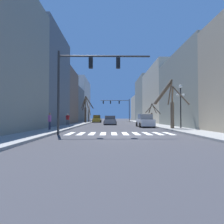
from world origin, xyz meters
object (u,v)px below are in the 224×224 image
(street_tree_left_mid, at_px, (86,109))
(traffic_signal_far, at_px, (118,105))
(car_parked_left_near, at_px, (110,120))
(street_tree_right_mid, at_px, (170,104))
(traffic_signal_near, at_px, (85,73))
(street_tree_left_near, at_px, (89,115))
(car_driving_toward_lane, at_px, (145,121))
(pedestrian_waiting_at_curb, at_px, (68,118))
(street_lamp_right_corner, at_px, (181,97))
(street_tree_right_near, at_px, (152,114))
(car_parked_left_far, at_px, (97,119))
(pedestrian_on_right_sidewalk, at_px, (50,120))

(street_tree_left_mid, bearing_deg, traffic_signal_far, 56.65)
(car_parked_left_near, distance_m, street_tree_right_mid, 13.89)
(traffic_signal_far, relative_size, street_tree_left_mid, 1.44)
(traffic_signal_near, bearing_deg, street_tree_right_mid, 30.26)
(car_parked_left_near, bearing_deg, street_tree_left_near, -158.62)
(traffic_signal_far, height_order, car_driving_toward_lane, traffic_signal_far)
(street_tree_left_near, bearing_deg, traffic_signal_near, -83.80)
(street_tree_left_mid, distance_m, street_tree_left_near, 6.11)
(pedestrian_waiting_at_curb, distance_m, street_tree_left_near, 18.88)
(street_lamp_right_corner, xyz_separation_m, street_tree_left_near, (-13.02, 25.64, -1.62))
(traffic_signal_far, bearing_deg, street_tree_left_near, -142.93)
(traffic_signal_far, bearing_deg, traffic_signal_near, -96.99)
(street_lamp_right_corner, relative_size, car_driving_toward_lane, 1.09)
(street_lamp_right_corner, relative_size, street_tree_right_mid, 0.90)
(car_parked_left_near, bearing_deg, street_tree_left_mid, -145.10)
(car_parked_left_near, height_order, street_tree_right_near, street_tree_right_near)
(car_parked_left_far, xyz_separation_m, car_parked_left_near, (3.20, -12.44, -0.10))
(car_parked_left_near, bearing_deg, street_lamp_right_corner, 32.64)
(pedestrian_on_right_sidewalk, bearing_deg, pedestrian_waiting_at_curb, 0.51)
(traffic_signal_far, relative_size, street_tree_right_mid, 1.60)
(traffic_signal_near, height_order, street_tree_left_near, traffic_signal_near)
(car_parked_left_near, relative_size, street_tree_right_near, 1.27)
(pedestrian_waiting_at_curb, distance_m, pedestrian_on_right_sidewalk, 8.77)
(street_lamp_right_corner, height_order, street_tree_left_near, street_lamp_right_corner)
(traffic_signal_far, xyz_separation_m, street_tree_right_near, (4.32, -22.32, -3.05))
(car_parked_left_near, distance_m, pedestrian_waiting_at_curb, 8.11)
(street_tree_left_mid, relative_size, street_tree_right_near, 1.70)
(street_tree_left_mid, height_order, street_tree_right_mid, street_tree_left_mid)
(street_tree_left_near, bearing_deg, car_parked_left_far, -29.70)
(pedestrian_waiting_at_curb, relative_size, street_tree_left_mid, 0.29)
(street_lamp_right_corner, height_order, street_tree_right_near, street_lamp_right_corner)
(street_lamp_right_corner, xyz_separation_m, street_tree_left_mid, (-13.02, 19.65, -0.44))
(street_tree_left_mid, bearing_deg, pedestrian_on_right_sidewalk, -91.32)
(street_tree_left_near, bearing_deg, pedestrian_waiting_at_curb, -92.64)
(pedestrian_waiting_at_curb, bearing_deg, pedestrian_on_right_sidewalk, 114.17)
(car_parked_left_near, relative_size, street_tree_right_mid, 0.83)
(street_tree_left_near, bearing_deg, street_tree_left_mid, -90.05)
(street_tree_right_mid, xyz_separation_m, street_tree_left_near, (-11.83, 25.78, -0.90))
(car_parked_left_far, relative_size, street_tree_left_near, 1.29)
(street_tree_left_mid, bearing_deg, street_tree_right_near, -40.59)
(car_parked_left_far, relative_size, car_parked_left_near, 1.10)
(traffic_signal_near, height_order, traffic_signal_far, traffic_signal_near)
(pedestrian_waiting_at_curb, bearing_deg, traffic_signal_far, -87.60)
(street_tree_left_near, height_order, street_tree_right_near, street_tree_left_near)
(traffic_signal_far, distance_m, pedestrian_waiting_at_curb, 26.52)
(car_driving_toward_lane, distance_m, street_tree_left_mid, 18.11)
(car_parked_left_far, distance_m, pedestrian_waiting_at_curb, 17.88)
(pedestrian_on_right_sidewalk, distance_m, street_tree_right_near, 16.92)
(car_parked_left_near, bearing_deg, traffic_signal_near, -6.72)
(traffic_signal_far, relative_size, car_driving_toward_lane, 1.94)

